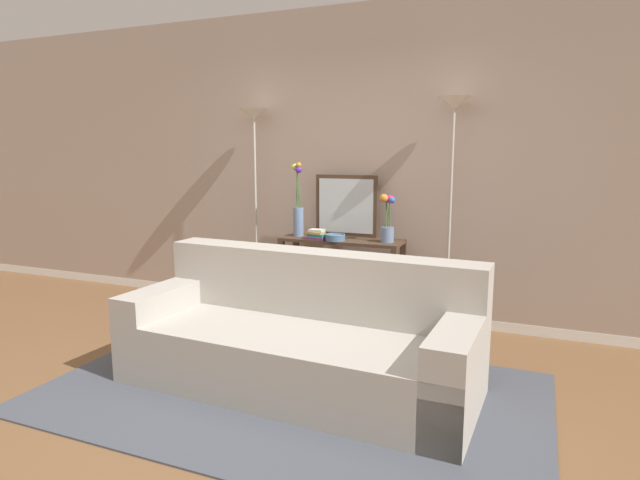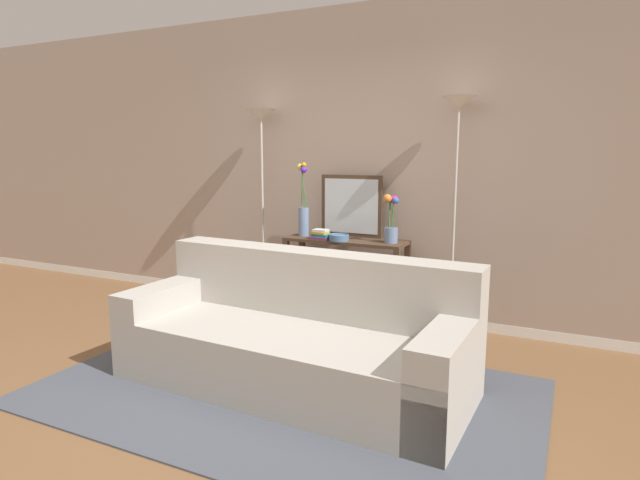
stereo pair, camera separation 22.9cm
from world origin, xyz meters
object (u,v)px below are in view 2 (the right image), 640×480
at_px(floor_lamp_right, 457,150).
at_px(book_stack, 321,235).
at_px(couch, 295,340).
at_px(fruit_bowl, 339,237).
at_px(vase_tall_flowers, 303,212).
at_px(book_row_under_console, 319,313).
at_px(floor_lamp_left, 262,154).
at_px(wall_mirror, 351,206).
at_px(console_table, 346,266).
at_px(vase_short_flowers, 391,222).

distance_m(floor_lamp_right, book_stack, 1.38).
height_order(couch, book_stack, same).
bearing_deg(couch, fruit_bowl, 100.37).
relative_size(vase_tall_flowers, fruit_bowl, 3.89).
relative_size(book_stack, book_row_under_console, 0.48).
distance_m(floor_lamp_left, wall_mirror, 1.03).
bearing_deg(vase_tall_flowers, book_stack, -24.62).
xyz_separation_m(console_table, vase_short_flowers, (0.43, -0.01, 0.43)).
height_order(floor_lamp_left, floor_lamp_right, floor_lamp_right).
distance_m(floor_lamp_left, floor_lamp_right, 1.88).
relative_size(vase_short_flowers, book_row_under_console, 1.09).
distance_m(couch, wall_mirror, 1.71).
xyz_separation_m(book_stack, book_row_under_console, (-0.07, 0.11, -0.77)).
relative_size(floor_lamp_right, vase_tall_flowers, 2.94).
relative_size(vase_short_flowers, fruit_bowl, 2.40).
bearing_deg(fruit_bowl, vase_tall_flowers, 165.29).
xyz_separation_m(floor_lamp_right, book_stack, (-1.14, -0.19, -0.75)).
bearing_deg(console_table, floor_lamp_left, 175.22).
bearing_deg(book_row_under_console, vase_short_flowers, -0.95).
xyz_separation_m(fruit_bowl, book_stack, (-0.18, 0.00, 0.01)).
bearing_deg(wall_mirror, couch, -81.52).
xyz_separation_m(wall_mirror, vase_tall_flowers, (-0.42, -0.16, -0.06)).
xyz_separation_m(couch, floor_lamp_left, (-1.14, 1.44, 1.24)).
height_order(fruit_bowl, book_row_under_console, fruit_bowl).
height_order(vase_short_flowers, fruit_bowl, vase_short_flowers).
xyz_separation_m(fruit_bowl, book_row_under_console, (-0.25, 0.11, -0.76)).
height_order(vase_tall_flowers, book_stack, vase_tall_flowers).
xyz_separation_m(floor_lamp_left, wall_mirror, (0.91, 0.07, -0.47)).
relative_size(floor_lamp_left, wall_mirror, 3.29).
distance_m(couch, vase_tall_flowers, 1.65).
distance_m(vase_tall_flowers, fruit_bowl, 0.47).
xyz_separation_m(floor_lamp_right, fruit_bowl, (-0.96, -0.19, -0.76)).
distance_m(couch, vase_short_flowers, 1.52).
xyz_separation_m(couch, wall_mirror, (-0.23, 1.51, 0.76)).
bearing_deg(book_stack, wall_mirror, 55.42).
bearing_deg(floor_lamp_right, book_row_under_console, -176.34).
relative_size(couch, book_row_under_console, 6.17).
xyz_separation_m(vase_tall_flowers, fruit_bowl, (0.41, -0.11, -0.19)).
relative_size(floor_lamp_right, book_row_under_console, 5.18).
bearing_deg(book_stack, fruit_bowl, -0.54).
relative_size(console_table, vase_tall_flowers, 1.63).
relative_size(wall_mirror, book_stack, 3.21).
xyz_separation_m(vase_short_flowers, fruit_bowl, (-0.44, -0.10, -0.15)).
height_order(console_table, book_stack, book_stack).
distance_m(floor_lamp_right, vase_tall_flowers, 1.49).
distance_m(floor_lamp_left, fruit_bowl, 1.18).
bearing_deg(console_table, fruit_bowl, -98.48).
bearing_deg(couch, console_table, 98.81).
distance_m(fruit_bowl, book_stack, 0.18).
distance_m(wall_mirror, fruit_bowl, 0.37).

